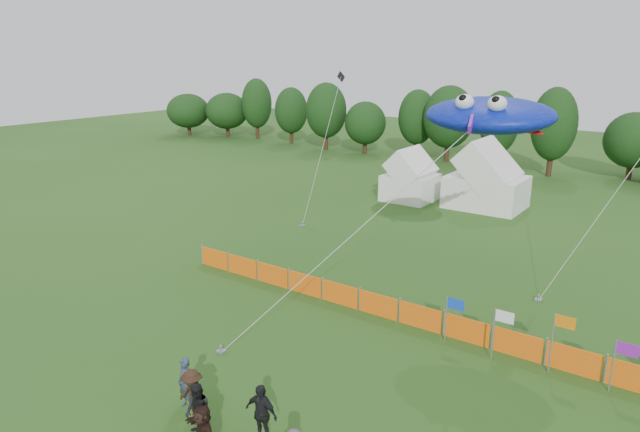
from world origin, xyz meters
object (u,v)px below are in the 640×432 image
Objects in this scene: tent_right at (487,182)px; spectator_f at (203,432)px; tent_left at (411,179)px; stingray_kite at (493,115)px; spectator_b at (198,412)px; spectator_c at (193,396)px; spectator_d at (261,413)px; spectator_a at (186,383)px; barrier_fence at (378,305)px.

tent_right reaches higher than spectator_f.
tent_left is 20.40m from stingray_kite.
tent_right reaches higher than spectator_b.
tent_left is at bearing 124.81° from spectator_f.
spectator_c reaches higher than spectator_b.
spectator_f is at bearing -18.03° from spectator_b.
stingray_kite is at bearing 77.58° from spectator_c.
tent_left is at bearing 120.74° from spectator_b.
spectator_d is 15.10m from stingray_kite.
spectator_a is 2.60m from spectator_f.
spectator_c is (-0.68, 0.42, 0.02)m from spectator_b.
tent_left is at bearing 108.81° from spectator_a.
stingray_kite is (1.76, 12.91, 7.64)m from spectator_d.
tent_right reaches higher than spectator_d.
spectator_d is at bearing -71.43° from tent_left.
spectator_a is at bearing -110.36° from stingray_kite.
barrier_fence is at bearing 85.83° from spectator_a.
spectator_a is 1.06× the size of spectator_f.
spectator_d reaches higher than spectator_f.
barrier_fence is 10.24m from spectator_b.
stingray_kite reaches higher than spectator_c.
tent_left is at bearing 113.09° from barrier_fence.
barrier_fence is 9.86m from spectator_c.
tent_left is 2.05× the size of spectator_c.
spectator_c is 0.11× the size of stingray_kite.
tent_left is 30.43m from spectator_b.
barrier_fence is (8.16, -19.14, -1.15)m from tent_left.
tent_right is at bearing 108.95° from stingray_kite.
spectator_d reaches higher than spectator_c.
tent_left reaches higher than spectator_c.
spectator_c is at bearing -21.19° from spectator_a.
spectator_d is at bearing -81.49° from barrier_fence.
spectator_d is (1.63, 0.96, 0.06)m from spectator_b.
tent_right is at bearing 97.59° from spectator_c.
barrier_fence is 12.59× the size of spectator_a.
spectator_b is (-0.24, -10.23, 0.38)m from barrier_fence.
spectator_f is at bearing -124.18° from spectator_d.
tent_right is at bearing 93.55° from spectator_d.
spectator_a is at bearing -77.25° from tent_left.
spectator_f reaches higher than barrier_fence.
stingray_kite is (11.30, -15.50, 6.93)m from tent_left.
spectator_c reaches higher than spectator_f.
tent_right reaches higher than tent_left.
spectator_c is at bearing -75.96° from tent_left.
spectator_d is 1.71m from spectator_f.
spectator_c is at bearing 165.80° from spectator_f.
stingray_kite is at bearing -53.90° from tent_left.
tent_left is 31.13m from spectator_f.
spectator_a is at bearing 167.67° from spectator_f.
spectator_d reaches higher than barrier_fence.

